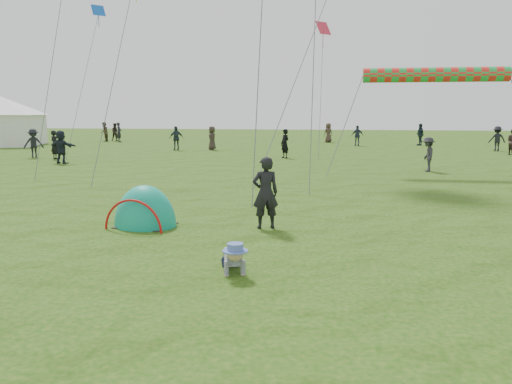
# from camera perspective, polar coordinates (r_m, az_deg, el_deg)

# --- Properties ---
(ground) EXTENTS (140.00, 140.00, 0.00)m
(ground) POSITION_cam_1_polar(r_m,az_deg,el_deg) (9.21, -6.43, -8.02)
(ground) COLOR #15440A
(crawling_toddler) EXTENTS (0.76, 0.90, 0.59)m
(crawling_toddler) POSITION_cam_1_polar(r_m,az_deg,el_deg) (8.51, -2.58, -7.34)
(crawling_toddler) COLOR black
(crawling_toddler) RESTS_ON ground
(popup_tent) EXTENTS (1.71, 1.48, 1.98)m
(popup_tent) POSITION_cam_1_polar(r_m,az_deg,el_deg) (12.31, -12.51, -3.80)
(popup_tent) COLOR #059987
(popup_tent) RESTS_ON ground
(standing_adult) EXTENTS (0.72, 0.59, 1.69)m
(standing_adult) POSITION_cam_1_polar(r_m,az_deg,el_deg) (11.61, 1.08, -0.10)
(standing_adult) COLOR black
(standing_adult) RESTS_ON ground
(crowd_person_0) EXTENTS (0.72, 0.65, 1.66)m
(crowd_person_0) POSITION_cam_1_polar(r_m,az_deg,el_deg) (31.30, -22.02, 5.03)
(crowd_person_0) COLOR black
(crowd_person_0) RESTS_ON ground
(crowd_person_1) EXTENTS (0.79, 0.96, 1.79)m
(crowd_person_1) POSITION_cam_1_polar(r_m,az_deg,el_deg) (48.77, -16.96, 6.60)
(crowd_person_1) COLOR #453929
(crowd_person_1) RESTS_ON ground
(crowd_person_2) EXTENTS (1.08, 0.85, 1.71)m
(crowd_person_2) POSITION_cam_1_polar(r_m,az_deg,el_deg) (36.24, -9.09, 6.09)
(crowd_person_2) COLOR #2C3B44
(crowd_person_2) RESTS_ON ground
(crowd_person_3) EXTENTS (0.59, 1.02, 1.58)m
(crowd_person_3) POSITION_cam_1_polar(r_m,az_deg,el_deg) (24.22, 19.05, 4.09)
(crowd_person_3) COLOR #29282D
(crowd_person_3) RESTS_ON ground
(crowd_person_5) EXTENTS (1.71, 0.90, 1.76)m
(crowd_person_5) POSITION_cam_1_polar(r_m,az_deg,el_deg) (28.44, -21.37, 4.82)
(crowd_person_5) COLOR #1F2833
(crowd_person_5) RESTS_ON ground
(crowd_person_6) EXTENTS (0.73, 0.74, 1.72)m
(crowd_person_6) POSITION_cam_1_polar(r_m,az_deg,el_deg) (29.67, 3.32, 5.54)
(crowd_person_6) COLOR black
(crowd_person_6) RESTS_ON ground
(crowd_person_7) EXTENTS (1.03, 0.98, 1.68)m
(crowd_person_7) POSITION_cam_1_polar(r_m,az_deg,el_deg) (49.09, -15.76, 6.61)
(crowd_person_7) COLOR #2F2621
(crowd_person_7) RESTS_ON ground
(crowd_person_8) EXTENTS (0.72, 1.13, 1.79)m
(crowd_person_8) POSITION_cam_1_polar(r_m,az_deg,el_deg) (43.10, 18.25, 6.26)
(crowd_person_8) COLOR #1B2934
(crowd_person_8) RESTS_ON ground
(crowd_person_9) EXTENTS (1.14, 0.67, 1.73)m
(crowd_person_9) POSITION_cam_1_polar(r_m,az_deg,el_deg) (38.91, 25.85, 5.51)
(crowd_person_9) COLOR black
(crowd_person_9) RESTS_ON ground
(crowd_person_10) EXTENTS (0.79, 0.97, 1.70)m
(crowd_person_10) POSITION_cam_1_polar(r_m,az_deg,el_deg) (36.11, -5.04, 6.15)
(crowd_person_10) COLOR #342A25
(crowd_person_10) RESTS_ON ground
(crowd_person_12) EXTENTS (0.48, 0.68, 1.77)m
(crowd_person_12) POSITION_cam_1_polar(r_m,az_deg,el_deg) (47.69, -15.37, 6.61)
(crowd_person_12) COLOR #22222B
(crowd_person_12) RESTS_ON ground
(crowd_person_14) EXTENTS (1.02, 0.58, 1.64)m
(crowd_person_14) POSITION_cam_1_polar(r_m,az_deg,el_deg) (41.34, 11.52, 6.33)
(crowd_person_14) COLOR #2C3647
(crowd_person_14) RESTS_ON ground
(crowd_person_15) EXTENTS (1.28, 1.12, 1.71)m
(crowd_person_15) POSITION_cam_1_polar(r_m,az_deg,el_deg) (32.91, -24.08, 5.11)
(crowd_person_15) COLOR black
(crowd_person_15) RESTS_ON ground
(crowd_person_16) EXTENTS (1.01, 0.95, 1.73)m
(crowd_person_16) POSITION_cam_1_polar(r_m,az_deg,el_deg) (45.56, 8.27, 6.72)
(crowd_person_16) COLOR #3F2F28
(crowd_person_16) RESTS_ON ground
(rainbow_tube_kite) EXTENTS (6.14, 0.64, 0.64)m
(rainbow_tube_kite) POSITION_cam_1_polar(r_m,az_deg,el_deg) (23.69, 19.75, 12.50)
(rainbow_tube_kite) COLOR red
(diamond_kite_0) EXTENTS (1.07, 1.07, 0.88)m
(diamond_kite_0) POSITION_cam_1_polar(r_m,az_deg,el_deg) (34.48, 7.69, 18.08)
(diamond_kite_0) COLOR #DB2843
(diamond_kite_4) EXTENTS (0.88, 0.88, 0.72)m
(diamond_kite_4) POSITION_cam_1_polar(r_m,az_deg,el_deg) (35.58, -17.58, 19.18)
(diamond_kite_4) COLOR blue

